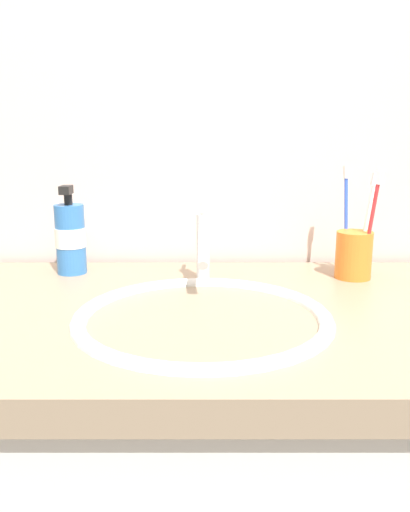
% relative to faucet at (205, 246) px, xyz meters
% --- Properties ---
extents(tiled_wall_back, '(2.32, 0.04, 2.40)m').
position_rel_faucet_xyz_m(tiled_wall_back, '(0.03, 0.21, 0.27)').
color(tiled_wall_back, beige).
rests_on(tiled_wall_back, ground).
extents(sink_basin, '(0.39, 0.39, 0.10)m').
position_rel_faucet_xyz_m(sink_basin, '(-0.00, -0.18, -0.10)').
color(sink_basin, white).
rests_on(sink_basin, vanity_counter).
extents(faucet, '(0.02, 0.16, 0.14)m').
position_rel_faucet_xyz_m(faucet, '(0.00, 0.00, 0.00)').
color(faucet, silver).
rests_on(faucet, sink_basin).
extents(toothbrush_cup, '(0.07, 0.07, 0.09)m').
position_rel_faucet_xyz_m(toothbrush_cup, '(0.29, 0.05, -0.03)').
color(toothbrush_cup, orange).
rests_on(toothbrush_cup, vanity_counter).
extents(toothbrush_white, '(0.04, 0.01, 0.19)m').
position_rel_faucet_xyz_m(toothbrush_white, '(0.31, 0.05, 0.04)').
color(toothbrush_white, white).
rests_on(toothbrush_white, toothbrush_cup).
extents(toothbrush_blue, '(0.01, 0.04, 0.21)m').
position_rel_faucet_xyz_m(toothbrush_blue, '(0.28, 0.08, 0.05)').
color(toothbrush_blue, blue).
rests_on(toothbrush_blue, toothbrush_cup).
extents(toothbrush_red, '(0.03, 0.03, 0.20)m').
position_rel_faucet_xyz_m(toothbrush_red, '(0.31, 0.03, 0.05)').
color(toothbrush_red, red).
rests_on(toothbrush_red, toothbrush_cup).
extents(soap_dispenser, '(0.06, 0.06, 0.17)m').
position_rel_faucet_xyz_m(soap_dispenser, '(-0.26, 0.08, -0.00)').
color(soap_dispenser, '#3372BF').
rests_on(soap_dispenser, vanity_counter).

